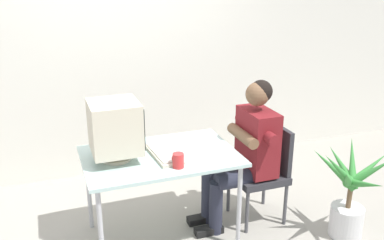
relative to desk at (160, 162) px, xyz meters
name	(u,v)px	position (x,y,z in m)	size (l,w,h in m)	color
ground_plane	(162,235)	(0.00, 0.00, -0.67)	(12.00, 12.00, 0.00)	#9E998E
wall_back	(148,30)	(0.30, 1.40, 0.83)	(8.00, 0.10, 3.00)	silver
desk	(160,162)	(0.00, 0.00, 0.00)	(1.17, 0.78, 0.73)	#B7B7BC
crt_monitor	(115,127)	(-0.33, 0.02, 0.32)	(0.36, 0.36, 0.45)	beige
keyboard	(163,154)	(0.02, -0.03, 0.08)	(0.20, 0.46, 0.03)	beige
office_chair	(264,168)	(0.92, -0.01, -0.20)	(0.42, 0.42, 0.84)	#4C4C51
person_seated	(246,149)	(0.74, -0.01, 0.00)	(0.69, 0.60, 1.25)	maroon
potted_plant	(349,194)	(1.42, -0.50, -0.30)	(0.66, 0.73, 0.80)	silver
desk_mug	(178,160)	(0.06, -0.26, 0.11)	(0.08, 0.09, 0.11)	red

